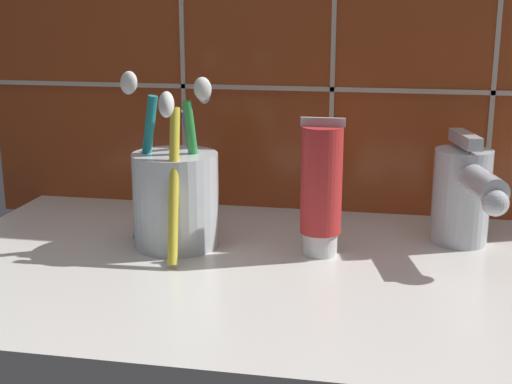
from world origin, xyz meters
TOP-DOWN VIEW (x-y plane):
  - sink_counter at (0.00, 0.00)cm, footprint 67.32×38.70cm
  - tile_wall_backsplash at (0.01, 19.60)cm, footprint 77.32×1.72cm
  - toothbrush_cup at (-11.76, 4.06)cm, footprint 9.51×16.35cm
  - toothpaste_tube at (2.16, 4.05)cm, footprint 4.00×3.81cm
  - sink_faucet at (15.41, 9.20)cm, footprint 5.96×12.71cm

SIDE VIEW (x-z plane):
  - sink_counter at x=0.00cm, z-range 0.00..2.00cm
  - toothbrush_cup at x=-11.76cm, z-range -1.42..15.46cm
  - sink_faucet at x=15.41cm, z-range 1.81..12.71cm
  - toothpaste_tube at x=2.16cm, z-range 1.90..14.82cm
  - tile_wall_backsplash at x=0.01cm, z-range 0.01..41.53cm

